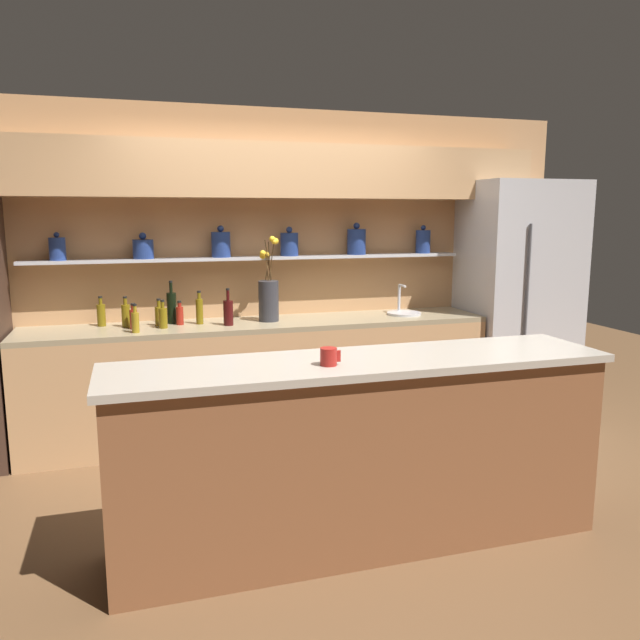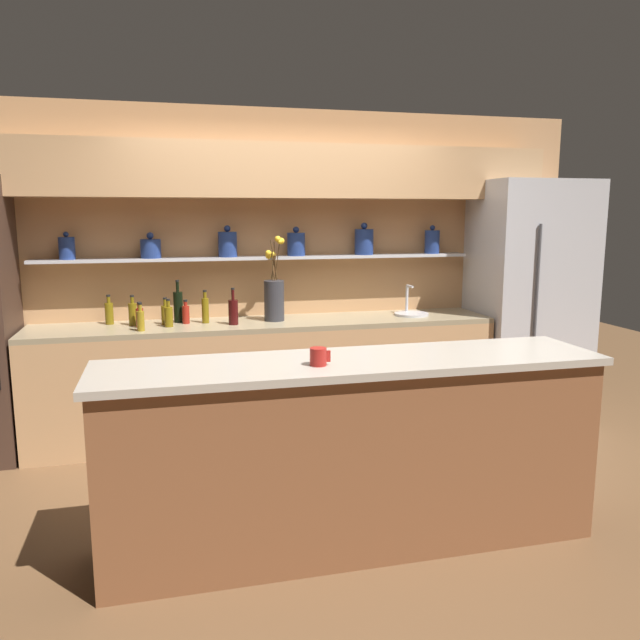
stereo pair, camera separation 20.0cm
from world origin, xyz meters
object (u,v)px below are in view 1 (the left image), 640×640
sink_fixture (404,312)px  bottle_oil_6 (126,315)px  bottle_oil_7 (159,315)px  bottle_sauce_9 (134,318)px  bottle_oil_0 (163,317)px  bottle_oil_3 (135,321)px  refrigerator (517,299)px  flower_vase (269,297)px  bottle_sauce_4 (180,315)px  bottle_wine_5 (228,312)px  bottle_oil_2 (199,310)px  bottle_wine_1 (172,307)px  bottle_oil_8 (101,314)px  coffee_mug (329,357)px

sink_fixture → bottle_oil_6: 2.24m
sink_fixture → bottle_oil_6: bearing=178.4°
bottle_oil_7 → bottle_sauce_9: size_ratio=1.08×
bottle_oil_0 → bottle_oil_3: (-0.20, -0.13, 0.00)m
refrigerator → bottle_sauce_9: 3.26m
flower_vase → bottle_oil_3: size_ratio=3.21×
bottle_oil_3 → bottle_sauce_9: (-0.01, 0.15, -0.00)m
flower_vase → bottle_sauce_4: bearing=177.6°
bottle_wine_5 → sink_fixture: bearing=3.3°
bottle_oil_3 → bottle_oil_7: 0.30m
bottle_oil_6 → bottle_oil_7: size_ratio=1.12×
flower_vase → bottle_oil_2: size_ratio=2.61×
bottle_sauce_4 → bottle_oil_3: bearing=-144.2°
bottle_oil_2 → bottle_oil_6: 0.54m
bottle_sauce_4 → bottle_wine_5: (0.35, -0.13, 0.03)m
refrigerator → bottle_oil_2: refrigerator is taller
bottle_oil_6 → sink_fixture: bearing=-1.6°
bottle_oil_2 → bottle_wine_5: bottle_wine_5 is taller
bottle_wine_1 → bottle_oil_8: bottle_wine_1 is taller
bottle_oil_3 → bottle_sauce_9: size_ratio=1.08×
flower_vase → bottle_oil_6: (-1.08, 0.05, -0.10)m
bottle_oil_8 → bottle_sauce_9: (0.23, -0.20, -0.01)m
refrigerator → flower_vase: refrigerator is taller
bottle_oil_0 → bottle_oil_8: (-0.44, 0.22, 0.01)m
flower_vase → bottle_wine_5: size_ratio=2.36×
flower_vase → coffee_mug: 1.93m
sink_fixture → bottle_oil_6: (-2.24, 0.06, 0.07)m
bottle_sauce_4 → coffee_mug: bearing=-73.7°
flower_vase → bottle_oil_0: 0.83m
bottle_sauce_9 → bottle_oil_7: bearing=24.9°
refrigerator → bottle_oil_7: (-3.08, 0.10, -0.02)m
flower_vase → bottle_oil_7: flower_vase is taller
flower_vase → bottle_oil_8: size_ratio=2.93×
bottle_oil_0 → bottle_wine_5: 0.48m
coffee_mug → bottle_oil_0: bearing=110.9°
flower_vase → bottle_sauce_9: flower_vase is taller
bottle_oil_7 → coffee_mug: bottle_oil_7 is taller
refrigerator → bottle_oil_7: refrigerator is taller
bottle_wine_1 → bottle_oil_0: bearing=-112.3°
bottle_wine_1 → bottle_sauce_9: 0.33m
refrigerator → bottle_oil_3: refrigerator is taller
bottle_sauce_9 → bottle_oil_8: bearing=139.5°
bottle_oil_7 → bottle_sauce_4: bearing=-0.4°
bottle_oil_6 → bottle_oil_7: 0.24m
bottle_oil_3 → bottle_wine_5: bearing=8.7°
sink_fixture → bottle_oil_7: size_ratio=1.37×
refrigerator → bottle_oil_0: refrigerator is taller
flower_vase → bottle_wine_5: (-0.34, -0.10, -0.09)m
bottle_wine_5 → bottle_oil_7: size_ratio=1.36×
bottle_oil_6 → bottle_sauce_9: size_ratio=1.21×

